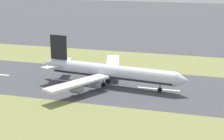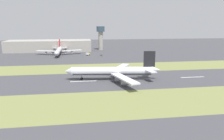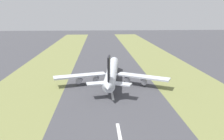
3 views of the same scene
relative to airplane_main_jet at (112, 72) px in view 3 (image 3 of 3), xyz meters
name	(u,v)px [view 3 (image 3 of 3)]	position (x,y,z in m)	size (l,w,h in m)	color
ground_plane	(110,84)	(-1.06, -2.41, -6.02)	(800.00, 800.00, 0.00)	#424247
grass_median_west	(30,85)	(-46.06, -2.41, -6.02)	(40.00, 600.00, 0.01)	olive
grass_median_east	(187,82)	(43.94, -2.41, -6.02)	(40.00, 600.00, 0.01)	olive
centreline_dash_near	(120,137)	(-1.06, -58.11, -6.01)	(1.20, 18.00, 0.01)	silver
centreline_dash_mid	(112,93)	(-1.06, -18.11, -6.01)	(1.20, 18.00, 0.01)	silver
centreline_dash_far	(108,73)	(-1.06, 21.89, -6.01)	(1.20, 18.00, 0.01)	silver
airplane_main_jet	(112,72)	(0.00, 0.00, 0.00)	(63.68, 67.18, 20.20)	silver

